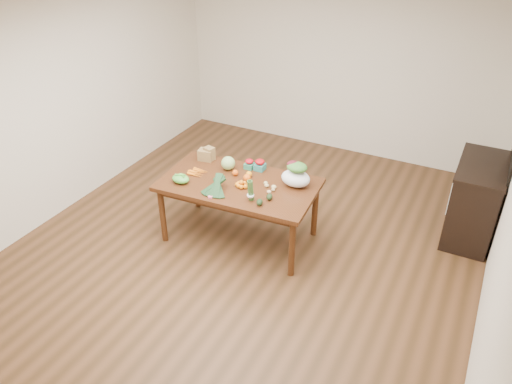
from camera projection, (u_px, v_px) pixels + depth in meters
The scene contains 26 objects.
floor at pixel (246, 249), 5.76m from camera, with size 6.00×6.00×0.00m, color brown.
ceiling at pixel (243, 4), 4.35m from camera, with size 5.00×6.00×0.02m, color white.
room_walls at pixel (245, 144), 5.05m from camera, with size 5.02×6.02×2.70m.
dining_table at pixel (239, 211), 5.77m from camera, with size 1.74×0.97×0.75m, color #4B2711.
cabinet at pixel (475, 200), 5.78m from camera, with size 0.52×1.02×0.94m, color black.
dish_towel at pixel (452, 193), 5.77m from camera, with size 0.02×0.28×0.45m, color white.
paper_bag at pixel (206, 154), 6.00m from camera, with size 0.23×0.19×0.16m, color olive, non-canonical shape.
cabbage at pixel (228, 163), 5.80m from camera, with size 0.16×0.16×0.16m, color #A7CB75.
strawberry_basket_a at pixel (249, 165), 5.84m from camera, with size 0.10×0.10×0.09m, color red, non-canonical shape.
strawberry_basket_b at pixel (260, 166), 5.81m from camera, with size 0.12×0.12×0.11m, color red, non-canonical shape.
orange_a at pixel (235, 173), 5.70m from camera, with size 0.07×0.07×0.07m, color #FF5B0F.
orange_b at pixel (249, 174), 5.67m from camera, with size 0.07×0.07×0.07m, color orange.
orange_c at pixel (247, 178), 5.58m from camera, with size 0.09×0.09×0.09m, color orange.
mandarin_cluster at pixel (241, 183), 5.48m from camera, with size 0.18×0.18×0.08m, color orange, non-canonical shape.
carrots at pixel (198, 172), 5.75m from camera, with size 0.22×0.19×0.03m, color orange, non-canonical shape.
snap_pea_bag at pixel (181, 179), 5.56m from camera, with size 0.20×0.15×0.09m, color green.
kale_bunch at pixel (214, 187), 5.34m from camera, with size 0.32×0.40×0.16m, color black, non-canonical shape.
asparagus_bundle at pixel (251, 190), 5.19m from camera, with size 0.08×0.08×0.25m, color #3F7736, non-canonical shape.
potato_a at pixel (267, 186), 5.48m from camera, with size 0.05×0.04×0.04m, color #D7B17C.
potato_b at pixel (269, 192), 5.37m from camera, with size 0.05×0.04×0.04m, color #DDB580.
potato_c at pixel (274, 187), 5.45m from camera, with size 0.06×0.05×0.05m, color #DDCE7F.
potato_d at pixel (266, 183), 5.53m from camera, with size 0.05×0.04×0.04m, color tan.
potato_e at pixel (273, 190), 5.41m from camera, with size 0.04×0.04×0.04m, color tan.
avocado_a at pixel (260, 202), 5.17m from camera, with size 0.06×0.10×0.06m, color black.
avocado_b at pixel (269, 197), 5.26m from camera, with size 0.06×0.09×0.06m, color black.
salad_bag at pixel (296, 175), 5.46m from camera, with size 0.33×0.25×0.25m, color white, non-canonical shape.
Camera 1 is at (2.18, -4.01, 3.57)m, focal length 35.00 mm.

